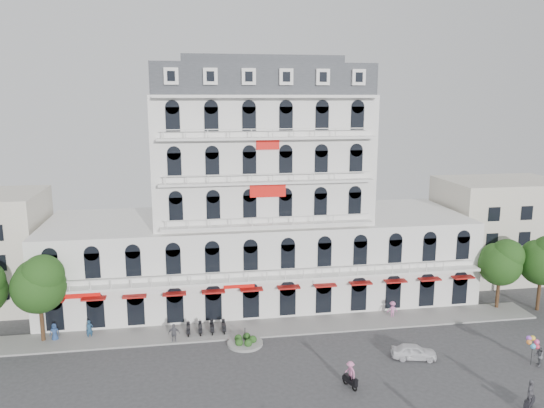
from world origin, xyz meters
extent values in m
plane|color=#38383A|center=(0.00, 0.00, 0.00)|extent=(120.00, 120.00, 0.00)
cube|color=gray|center=(0.00, 9.00, 0.08)|extent=(53.00, 4.00, 0.16)
cube|color=silver|center=(0.00, 18.00, 4.50)|extent=(45.00, 14.00, 9.00)
cube|color=silver|center=(0.00, 18.00, 15.50)|extent=(22.00, 12.00, 13.00)
cube|color=#2D3035|center=(0.00, 18.00, 23.50)|extent=(21.56, 11.76, 3.00)
cube|color=#2D3035|center=(0.00, 18.00, 25.40)|extent=(15.84, 8.64, 0.80)
cube|color=#9E1613|center=(0.00, 10.50, 3.50)|extent=(40.50, 1.00, 0.15)
cube|color=red|center=(0.00, 11.88, 13.00)|extent=(3.50, 0.10, 1.40)
cube|color=beige|center=(30.00, 20.00, 6.00)|extent=(14.00, 10.00, 12.00)
cylinder|color=gray|center=(-3.00, 6.00, 0.12)|extent=(3.20, 3.20, 0.24)
cylinder|color=black|center=(-3.00, 6.00, 0.90)|extent=(0.08, 0.08, 1.40)
sphere|color=#244A18|center=(-2.30, 6.00, 0.45)|extent=(0.70, 0.70, 0.70)
sphere|color=#244A18|center=(-2.78, 6.66, 0.45)|extent=(0.70, 0.70, 0.70)
sphere|color=#244A18|center=(-3.56, 6.42, 0.45)|extent=(0.70, 0.70, 0.70)
sphere|color=#244A18|center=(-3.57, 5.60, 0.45)|extent=(0.70, 0.70, 0.70)
sphere|color=#244A18|center=(-2.80, 5.33, 0.45)|extent=(0.70, 0.70, 0.70)
cylinder|color=#382314|center=(-21.00, 9.50, 1.87)|extent=(0.36, 0.36, 3.74)
sphere|color=#163C13|center=(-21.00, 9.50, 5.27)|extent=(4.76, 4.76, 4.76)
sphere|color=#163C13|center=(-20.50, 9.20, 6.38)|extent=(3.74, 3.74, 3.74)
sphere|color=#163C13|center=(-21.40, 9.80, 5.95)|extent=(3.40, 3.40, 3.40)
cylinder|color=#382314|center=(24.00, 10.00, 1.72)|extent=(0.36, 0.36, 3.43)
sphere|color=#163C13|center=(24.00, 10.00, 4.84)|extent=(4.37, 4.37, 4.37)
sphere|color=#163C13|center=(24.50, 9.70, 5.85)|extent=(3.43, 3.43, 3.43)
sphere|color=#163C13|center=(23.60, 10.30, 5.46)|extent=(3.12, 3.12, 3.12)
cylinder|color=#382314|center=(28.00, 9.00, 1.83)|extent=(0.36, 0.36, 3.65)
sphere|color=#163C13|center=(28.00, 9.00, 5.15)|extent=(4.65, 4.65, 4.65)
sphere|color=#163C13|center=(27.60, 9.30, 5.81)|extent=(3.32, 3.32, 3.32)
imported|color=silver|center=(10.84, 1.13, 0.64)|extent=(4.02, 2.37, 1.28)
cube|color=#232228|center=(15.77, -7.29, 0.55)|extent=(1.38, 1.22, 0.35)
torus|color=black|center=(16.19, -6.94, 0.28)|extent=(0.54, 0.47, 0.60)
imported|color=slate|center=(15.77, -7.29, 1.38)|extent=(1.13, 1.04, 1.85)
cube|color=black|center=(4.10, -2.42, 0.55)|extent=(0.86, 1.53, 0.35)
torus|color=black|center=(4.30, -2.93, 0.28)|extent=(0.33, 0.60, 0.60)
torus|color=black|center=(3.91, -1.91, 0.28)|extent=(0.33, 0.60, 0.60)
imported|color=pink|center=(4.10, -2.42, 1.30)|extent=(0.98, 1.25, 1.70)
imported|color=navy|center=(-20.00, 9.50, 0.85)|extent=(0.85, 0.56, 1.71)
imported|color=#5A5961|center=(-9.27, 7.35, 0.91)|extent=(1.12, 0.57, 1.83)
imported|color=#C266A0|center=(12.26, 9.50, 0.86)|extent=(1.13, 0.66, 1.73)
imported|color=navy|center=(-16.94, 9.50, 0.88)|extent=(0.76, 0.66, 1.77)
imported|color=#5A5C62|center=(20.40, -1.73, 0.91)|extent=(1.04, 1.11, 1.82)
cylinder|color=black|center=(20.00, -1.43, 1.00)|extent=(0.04, 0.04, 2.00)
sphere|color=#E54C99|center=(20.35, -1.43, 2.00)|extent=(0.44, 0.44, 0.44)
sphere|color=yellow|center=(20.17, -1.13, 2.21)|extent=(0.44, 0.44, 0.44)
sphere|color=#994CD8|center=(19.82, -1.13, 2.23)|extent=(0.44, 0.44, 0.44)
sphere|color=orange|center=(19.65, -1.43, 2.04)|extent=(0.44, 0.44, 0.44)
sphere|color=#4CB2E5|center=(19.83, -1.74, 1.81)|extent=(0.44, 0.44, 0.44)
sphere|color=#D8334C|center=(20.18, -1.73, 1.76)|extent=(0.44, 0.44, 0.44)
camera|label=1|loc=(-7.70, -37.89, 21.77)|focal=35.00mm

